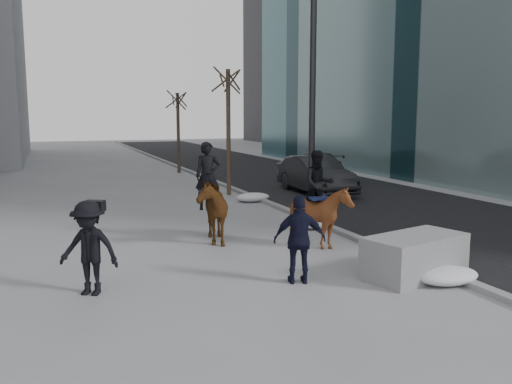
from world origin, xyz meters
name	(u,v)px	position (x,y,z in m)	size (l,w,h in m)	color
ground	(276,267)	(0.00, 0.00, 0.00)	(120.00, 120.00, 0.00)	gray
road	(333,191)	(7.00, 10.00, 0.01)	(8.00, 90.00, 0.01)	black
curb	(247,194)	(3.00, 10.00, 0.06)	(0.25, 90.00, 0.12)	gray
planter	(415,256)	(2.38, -1.67, 0.43)	(2.17, 1.09, 0.87)	gray
car_near	(316,175)	(5.99, 9.73, 0.78)	(1.65, 4.74, 1.56)	black
car_far	(316,163)	(9.13, 15.79, 0.63)	(1.77, 4.36, 1.27)	black
tree_near	(228,126)	(2.40, 10.57, 2.84)	(1.20, 1.20, 5.67)	#3C2F23
tree_far	(178,129)	(2.40, 19.63, 2.49)	(1.20, 1.20, 4.98)	#35271F
mounted_left	(209,205)	(-0.66, 2.87, 0.97)	(1.19, 2.13, 2.61)	#4B280F
mounted_right	(320,209)	(1.72, 1.23, 0.97)	(1.55, 1.68, 2.43)	#532D10
feeder	(300,240)	(-0.01, -1.20, 0.88)	(1.11, 1.00, 1.75)	black
camera_crew	(89,248)	(-3.91, -0.42, 0.89)	(1.31, 1.14, 1.75)	black
lamppost	(310,55)	(2.60, 3.63, 4.99)	(0.25, 1.97, 9.09)	black
snow_piles	(318,223)	(2.70, 3.22, 0.16)	(1.33, 11.69, 0.34)	silver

